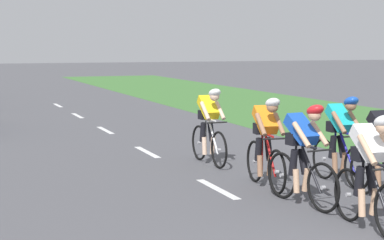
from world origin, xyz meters
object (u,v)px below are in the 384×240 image
object	(u,v)px
cyclist_sixth	(341,139)
cyclist_seventh	(209,125)
cyclist_fifth	(266,141)
cyclist_lead	(370,171)
cyclist_third	(303,153)

from	to	relation	value
cyclist_sixth	cyclist_seventh	xyz separation A→B (m)	(-1.37, 2.55, 0.00)
cyclist_fifth	cyclist_sixth	bearing A→B (deg)	-8.87
cyclist_lead	cyclist_third	xyz separation A→B (m)	(-0.10, 1.49, 0.00)
cyclist_fifth	cyclist_sixth	size ratio (longest dim) A/B	1.00
cyclist_lead	cyclist_sixth	xyz separation A→B (m)	(1.25, 2.55, 0.00)
cyclist_lead	cyclist_fifth	distance (m)	2.76
cyclist_third	cyclist_fifth	xyz separation A→B (m)	(0.04, 1.26, 0.00)
cyclist_third	cyclist_lead	bearing A→B (deg)	-86.08
cyclist_lead	cyclist_fifth	bearing A→B (deg)	91.32
cyclist_lead	cyclist_fifth	world-z (taller)	same
cyclist_seventh	cyclist_sixth	bearing A→B (deg)	-61.84
cyclist_sixth	cyclist_lead	bearing A→B (deg)	-116.09
cyclist_lead	cyclist_fifth	size ratio (longest dim) A/B	1.00
cyclist_third	cyclist_seventh	bearing A→B (deg)	90.24
cyclist_lead	cyclist_sixth	distance (m)	2.84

